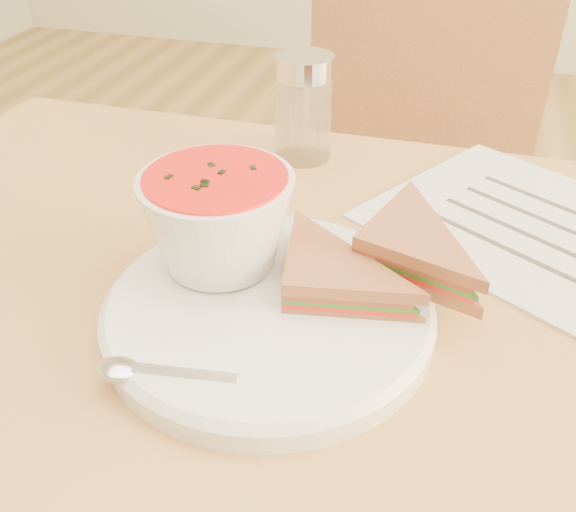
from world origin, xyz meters
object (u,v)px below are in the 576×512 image
(plate, at_px, (268,312))
(soup_bowl, at_px, (219,225))
(condiment_shaker, at_px, (303,108))
(chair_far, at_px, (405,269))

(plate, xyz_separation_m, soup_bowl, (-0.05, 0.03, 0.05))
(condiment_shaker, bearing_deg, chair_far, 65.02)
(plate, relative_size, soup_bowl, 2.10)
(chair_far, height_order, condiment_shaker, chair_far)
(soup_bowl, relative_size, condiment_shaker, 1.04)
(plate, height_order, condiment_shaker, condiment_shaker)
(chair_far, bearing_deg, condiment_shaker, 59.94)
(chair_far, relative_size, condiment_shaker, 7.52)
(soup_bowl, bearing_deg, plate, -33.84)
(plate, bearing_deg, condiment_shaker, 99.84)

